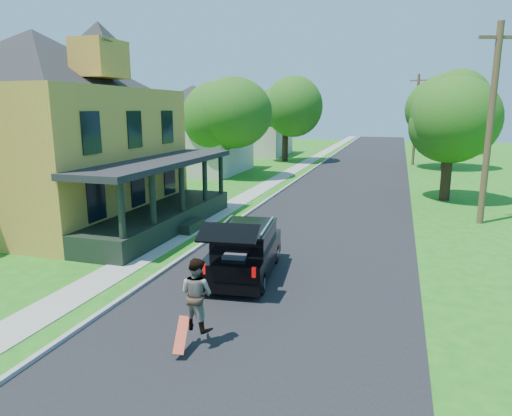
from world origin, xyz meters
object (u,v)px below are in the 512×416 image
(tree_right_near, at_px, (450,117))
(utility_pole_near, at_px, (490,123))
(black_suv, at_px, (244,251))
(skateboarder, at_px, (197,294))

(tree_right_near, xyz_separation_m, utility_pole_near, (1.17, -5.50, -0.18))
(black_suv, xyz_separation_m, skateboarder, (0.40, -4.50, 0.41))
(skateboarder, xyz_separation_m, utility_pole_near, (8.00, 14.38, 3.43))
(skateboarder, bearing_deg, black_suv, -68.76)
(tree_right_near, relative_size, utility_pole_near, 0.84)
(black_suv, relative_size, tree_right_near, 0.64)
(tree_right_near, distance_m, utility_pole_near, 5.62)
(tree_right_near, bearing_deg, skateboarder, -108.96)
(black_suv, bearing_deg, tree_right_near, 58.15)
(skateboarder, distance_m, utility_pole_near, 16.80)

